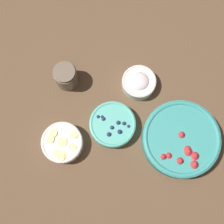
{
  "coord_description": "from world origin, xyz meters",
  "views": [
    {
      "loc": [
        0.01,
        0.24,
        1.09
      ],
      "look_at": [
        0.08,
        0.02,
        0.04
      ],
      "focal_mm": 50.0,
      "sensor_mm": 36.0,
      "label": 1
    }
  ],
  "objects_px": {
    "bowl_bananas": "(62,143)",
    "bowl_blueberries": "(112,125)",
    "bowl_strawberries": "(181,139)",
    "jar_chocolate": "(66,77)",
    "bowl_cream": "(139,82)"
  },
  "relations": [
    {
      "from": "bowl_strawberries",
      "to": "jar_chocolate",
      "type": "relative_size",
      "value": 2.76
    },
    {
      "from": "bowl_blueberries",
      "to": "jar_chocolate",
      "type": "bearing_deg",
      "value": -28.91
    },
    {
      "from": "bowl_strawberries",
      "to": "bowl_cream",
      "type": "height_order",
      "value": "bowl_strawberries"
    },
    {
      "from": "bowl_strawberries",
      "to": "bowl_bananas",
      "type": "distance_m",
      "value": 0.4
    },
    {
      "from": "bowl_strawberries",
      "to": "bowl_blueberries",
      "type": "xyz_separation_m",
      "value": [
        0.24,
        0.02,
        -0.01
      ]
    },
    {
      "from": "bowl_blueberries",
      "to": "bowl_bananas",
      "type": "xyz_separation_m",
      "value": [
        0.14,
        0.11,
        0.0
      ]
    },
    {
      "from": "bowl_strawberries",
      "to": "bowl_blueberries",
      "type": "height_order",
      "value": "bowl_strawberries"
    },
    {
      "from": "bowl_bananas",
      "to": "jar_chocolate",
      "type": "relative_size",
      "value": 1.45
    },
    {
      "from": "bowl_strawberries",
      "to": "jar_chocolate",
      "type": "xyz_separation_m",
      "value": [
        0.44,
        -0.1,
        0.01
      ]
    },
    {
      "from": "bowl_bananas",
      "to": "bowl_blueberries",
      "type": "bearing_deg",
      "value": -142.48
    },
    {
      "from": "bowl_strawberries",
      "to": "bowl_cream",
      "type": "bearing_deg",
      "value": -38.9
    },
    {
      "from": "bowl_blueberries",
      "to": "bowl_bananas",
      "type": "relative_size",
      "value": 1.15
    },
    {
      "from": "bowl_strawberries",
      "to": "jar_chocolate",
      "type": "bearing_deg",
      "value": -12.15
    },
    {
      "from": "bowl_cream",
      "to": "jar_chocolate",
      "type": "relative_size",
      "value": 1.26
    },
    {
      "from": "bowl_blueberries",
      "to": "bowl_bananas",
      "type": "distance_m",
      "value": 0.18
    }
  ]
}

